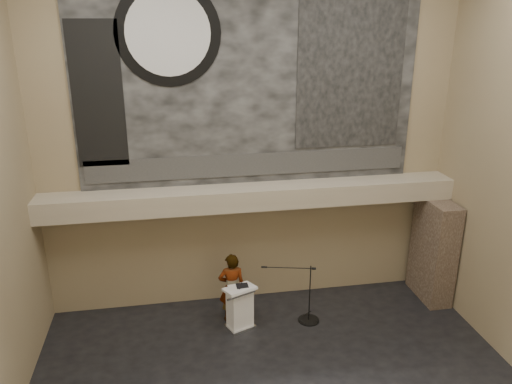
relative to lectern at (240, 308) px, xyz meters
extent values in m
cube|color=#897657|center=(0.50, 1.43, 3.70)|extent=(10.00, 0.02, 8.50)
cube|color=#897657|center=(0.50, -6.57, 3.70)|extent=(10.00, 0.02, 8.50)
cube|color=gray|center=(0.50, 1.03, 2.40)|extent=(10.00, 0.80, 0.50)
cylinder|color=#B2893D|center=(-1.10, 0.98, 2.12)|extent=(0.04, 0.04, 0.06)
cylinder|color=#B2893D|center=(2.40, 0.98, 2.12)|extent=(0.04, 0.04, 0.06)
cube|color=black|center=(0.50, 1.40, 5.15)|extent=(8.00, 0.05, 5.00)
cube|color=#2D2D2D|center=(0.50, 1.36, 3.10)|extent=(7.76, 0.02, 0.55)
cylinder|color=black|center=(-1.30, 1.36, 6.15)|extent=(2.30, 0.02, 2.30)
cylinder|color=silver|center=(-1.30, 1.34, 6.15)|extent=(1.84, 0.02, 1.84)
cube|color=black|center=(2.90, 1.36, 5.25)|extent=(2.60, 0.02, 3.60)
cube|color=black|center=(-2.90, 1.36, 4.85)|extent=(1.10, 0.02, 3.20)
cube|color=#433329|center=(5.15, 0.58, 0.80)|extent=(0.60, 1.40, 2.70)
cube|color=silver|center=(0.00, 0.00, -0.51)|extent=(0.75, 0.67, 0.08)
cube|color=white|center=(0.00, 0.00, 0.01)|extent=(0.65, 0.56, 0.96)
cube|color=white|center=(0.00, -0.02, 0.52)|extent=(0.83, 0.72, 0.13)
cube|color=black|center=(0.06, 0.03, 0.56)|extent=(0.28, 0.22, 0.04)
cube|color=silver|center=(-0.14, 0.01, 0.55)|extent=(0.26, 0.32, 0.00)
imported|color=silver|center=(-0.14, 0.39, 0.33)|extent=(0.65, 0.43, 1.77)
cylinder|color=black|center=(1.70, 0.00, -0.54)|extent=(0.52, 0.52, 0.02)
cylinder|color=black|center=(1.70, 0.00, 0.20)|extent=(0.03, 0.03, 1.50)
cylinder|color=black|center=(1.16, 0.13, 0.88)|extent=(1.19, 0.31, 0.02)
camera|label=1|loc=(-1.40, -10.08, 6.49)|focal=35.00mm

